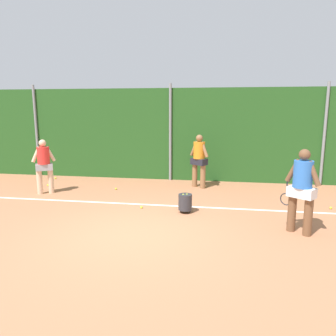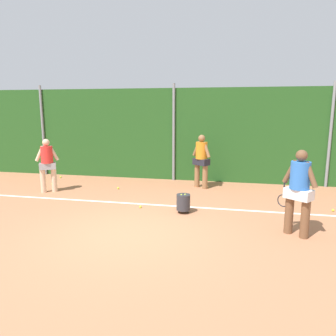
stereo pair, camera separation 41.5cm
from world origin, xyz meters
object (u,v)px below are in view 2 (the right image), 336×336
at_px(player_midcourt, 47,163).
at_px(player_backcourt_far, 201,158).
at_px(ball_hopper, 183,202).
at_px(tennis_ball_0, 52,184).
at_px(tennis_ball_4, 61,177).
at_px(tennis_ball_3, 118,188).
at_px(player_foreground_near, 299,188).
at_px(tennis_ball_1, 333,210).
at_px(tennis_ball_5, 140,207).

relative_size(player_midcourt, player_backcourt_far, 0.95).
bearing_deg(ball_hopper, player_backcourt_far, 86.30).
distance_m(tennis_ball_0, tennis_ball_4, 1.17).
relative_size(player_backcourt_far, tennis_ball_3, 27.88).
bearing_deg(tennis_ball_3, tennis_ball_4, 156.68).
bearing_deg(tennis_ball_0, player_backcourt_far, 7.07).
bearing_deg(player_foreground_near, tennis_ball_4, 10.45).
bearing_deg(player_midcourt, player_foreground_near, 133.14).
xyz_separation_m(player_midcourt, ball_hopper, (4.67, -1.22, -0.69)).
distance_m(player_foreground_near, player_backcourt_far, 4.52).
distance_m(ball_hopper, tennis_ball_4, 6.35).
bearing_deg(player_backcourt_far, player_foreground_near, 157.71).
height_order(player_backcourt_far, tennis_ball_1, player_backcourt_far).
height_order(player_midcourt, player_backcourt_far, player_backcourt_far).
height_order(player_midcourt, tennis_ball_1, player_midcourt).
height_order(tennis_ball_0, tennis_ball_3, same).
xyz_separation_m(player_midcourt, tennis_ball_5, (3.44, -1.05, -0.95)).
distance_m(player_midcourt, ball_hopper, 4.88).
bearing_deg(tennis_ball_4, player_backcourt_far, -4.78).
bearing_deg(tennis_ball_4, tennis_ball_3, -23.32).
relative_size(player_midcourt, tennis_ball_5, 26.55).
distance_m(player_backcourt_far, tennis_ball_5, 3.15).
height_order(ball_hopper, tennis_ball_3, ball_hopper).
height_order(tennis_ball_0, tennis_ball_4, same).
bearing_deg(player_midcourt, tennis_ball_5, 133.01).
bearing_deg(tennis_ball_5, tennis_ball_0, 153.15).
height_order(player_backcourt_far, tennis_ball_5, player_backcourt_far).
bearing_deg(ball_hopper, tennis_ball_0, 157.37).
relative_size(player_foreground_near, tennis_ball_4, 28.47).
distance_m(player_foreground_near, ball_hopper, 2.92).
bearing_deg(tennis_ball_0, tennis_ball_4, 105.78).
bearing_deg(tennis_ball_1, tennis_ball_3, 170.33).
height_order(ball_hopper, tennis_ball_0, ball_hopper).
height_order(tennis_ball_0, tennis_ball_5, same).
bearing_deg(player_foreground_near, tennis_ball_0, 16.27).
bearing_deg(tennis_ball_5, tennis_ball_4, 143.67).
bearing_deg(player_backcourt_far, ball_hopper, 121.14).
distance_m(tennis_ball_3, tennis_ball_4, 3.13).
height_order(player_foreground_near, tennis_ball_0, player_foreground_near).
bearing_deg(tennis_ball_0, tennis_ball_3, -2.47).
distance_m(player_foreground_near, tennis_ball_1, 2.53).
distance_m(player_midcourt, tennis_ball_3, 2.44).
xyz_separation_m(player_backcourt_far, tennis_ball_4, (-5.62, 0.47, -1.00)).
relative_size(player_foreground_near, ball_hopper, 3.66).
height_order(player_backcourt_far, tennis_ball_4, player_backcourt_far).
height_order(ball_hopper, tennis_ball_5, ball_hopper).
distance_m(player_backcourt_far, tennis_ball_0, 5.44).
xyz_separation_m(player_foreground_near, ball_hopper, (-2.63, 1.00, -0.76)).
bearing_deg(player_backcourt_far, tennis_ball_0, 41.90).
xyz_separation_m(player_backcourt_far, tennis_ball_0, (-5.30, -0.66, -1.00)).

